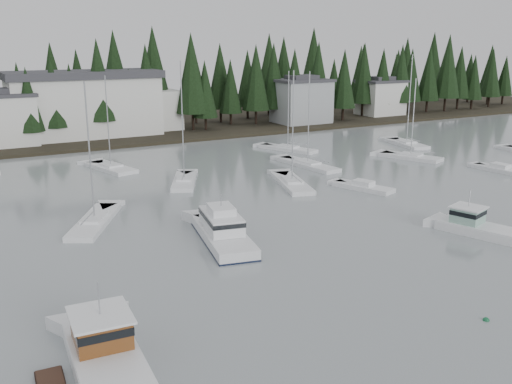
# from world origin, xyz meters

# --- Properties ---
(far_shore_land) EXTENTS (240.00, 54.00, 1.00)m
(far_shore_land) POSITION_xyz_m (0.00, 97.00, 0.00)
(far_shore_land) COLOR black
(far_shore_land) RESTS_ON ground
(conifer_treeline) EXTENTS (200.00, 22.00, 20.00)m
(conifer_treeline) POSITION_xyz_m (0.00, 86.00, 0.00)
(conifer_treeline) COLOR black
(conifer_treeline) RESTS_ON ground
(house_west) EXTENTS (9.54, 7.42, 8.75)m
(house_west) POSITION_xyz_m (-18.00, 79.00, 4.65)
(house_west) COLOR silver
(house_west) RESTS_ON ground
(house_east_a) EXTENTS (10.60, 8.48, 9.25)m
(house_east_a) POSITION_xyz_m (36.00, 78.00, 4.90)
(house_east_a) COLOR #999EA0
(house_east_a) RESTS_ON ground
(house_east_b) EXTENTS (9.54, 7.42, 8.25)m
(house_east_b) POSITION_xyz_m (58.00, 80.00, 4.40)
(house_east_b) COLOR silver
(house_east_b) RESTS_ON ground
(harbor_inn) EXTENTS (29.50, 11.50, 10.90)m
(harbor_inn) POSITION_xyz_m (-2.96, 82.34, 5.78)
(harbor_inn) COLOR silver
(harbor_inn) RESTS_ON ground
(lobster_boat_brown) EXTENTS (5.57, 10.23, 4.96)m
(lobster_boat_brown) POSITION_xyz_m (-20.94, 9.51, 0.56)
(lobster_boat_brown) COLOR white
(lobster_boat_brown) RESTS_ON ground
(cabin_cruiser_center) EXTENTS (5.34, 11.02, 4.54)m
(cabin_cruiser_center) POSITION_xyz_m (-7.22, 24.44, 0.68)
(cabin_cruiser_center) COLOR white
(cabin_cruiser_center) RESTS_ON ground
(lobster_boat_teal) EXTENTS (4.97, 8.30, 4.36)m
(lobster_boat_teal) POSITION_xyz_m (12.96, 15.10, 0.52)
(lobster_boat_teal) COLOR white
(lobster_boat_teal) RESTS_ON ground
(sailboat_0) EXTENTS (4.64, 9.39, 14.71)m
(sailboat_0) POSITION_xyz_m (38.24, 50.72, 0.08)
(sailboat_0) COLOR white
(sailboat_0) RESTS_ON ground
(sailboat_2) EXTENTS (5.59, 10.55, 13.61)m
(sailboat_2) POSITION_xyz_m (8.13, 37.69, 0.07)
(sailboat_2) COLOR white
(sailboat_2) RESTS_ON ground
(sailboat_3) EXTENTS (5.85, 9.78, 12.46)m
(sailboat_3) POSITION_xyz_m (19.25, 56.27, 0.07)
(sailboat_3) COLOR white
(sailboat_3) RESTS_ON ground
(sailboat_4) EXTENTS (6.09, 9.01, 14.62)m
(sailboat_4) POSITION_xyz_m (-2.47, 44.58, 0.09)
(sailboat_4) COLOR white
(sailboat_4) RESTS_ON ground
(sailboat_5) EXTENTS (7.22, 10.28, 13.41)m
(sailboat_5) POSITION_xyz_m (-15.48, 34.19, 0.07)
(sailboat_5) COLOR white
(sailboat_5) RESTS_ON ground
(sailboat_6) EXTENTS (5.93, 9.15, 11.79)m
(sailboat_6) POSITION_xyz_m (31.14, 42.42, 0.06)
(sailboat_6) COLOR white
(sailboat_6) RESTS_ON ground
(sailboat_7) EXTENTS (3.55, 10.82, 13.00)m
(sailboat_7) POSITION_xyz_m (15.44, 45.25, 0.06)
(sailboat_7) COLOR white
(sailboat_7) RESTS_ON ground
(sailboat_8) EXTENTS (5.03, 9.26, 12.59)m
(sailboat_8) POSITION_xyz_m (-8.04, 56.03, 0.06)
(sailboat_8) COLOR white
(sailboat_8) RESTS_ON ground
(runabout_1) EXTENTS (4.40, 7.33, 1.42)m
(runabout_1) POSITION_xyz_m (14.09, 32.12, 0.13)
(runabout_1) COLOR white
(runabout_1) RESTS_ON ground
(runabout_2) EXTENTS (2.88, 7.17, 1.42)m
(runabout_2) POSITION_xyz_m (35.32, 30.69, 0.13)
(runabout_2) COLOR white
(runabout_2) RESTS_ON ground
(mooring_buoy_green) EXTENTS (0.40, 0.40, 0.40)m
(mooring_buoy_green) POSITION_xyz_m (0.42, 4.04, 0.00)
(mooring_buoy_green) COLOR #145933
(mooring_buoy_green) RESTS_ON ground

